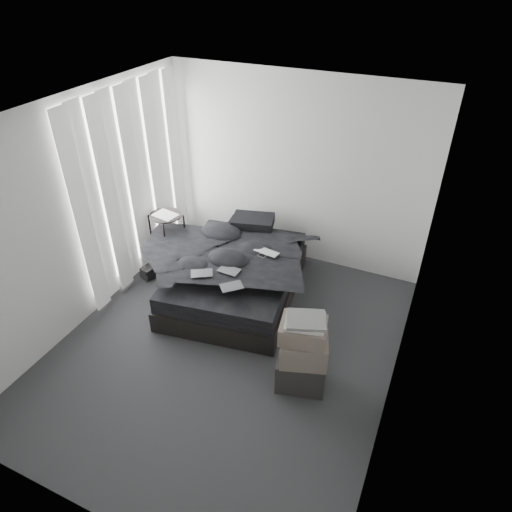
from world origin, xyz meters
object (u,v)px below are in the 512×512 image
at_px(laptop, 264,249).
at_px(side_stand, 169,241).
at_px(bed, 236,284).
at_px(box_lower, 301,371).

bearing_deg(laptop, side_stand, -174.46).
bearing_deg(laptop, bed, -154.50).
height_order(side_stand, box_lower, side_stand).
xyz_separation_m(laptop, side_stand, (-1.49, 0.10, -0.32)).
relative_size(side_stand, box_lower, 1.64).
height_order(laptop, side_stand, side_stand).
distance_m(bed, side_stand, 1.18).
xyz_separation_m(bed, side_stand, (-1.13, 0.20, 0.27)).
relative_size(bed, side_stand, 2.45).
bearing_deg(box_lower, laptop, 128.20).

